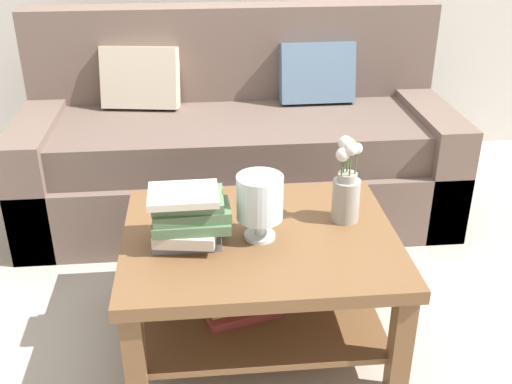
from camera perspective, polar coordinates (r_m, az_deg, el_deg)
ground_plane at (r=2.82m, az=1.46°, el=-8.63°), size 10.00×10.00×0.00m
couch at (r=3.32m, az=-1.73°, el=4.23°), size 2.22×0.90×1.06m
coffee_table at (r=2.35m, az=0.19°, el=-6.86°), size 1.01×0.82×0.47m
book_stack_main at (r=2.18m, az=-6.30°, el=-2.34°), size 0.29×0.23×0.21m
glass_hurricane_vase at (r=2.18m, az=0.35°, el=-0.72°), size 0.17×0.17×0.25m
flower_pitcher at (r=2.33m, az=8.39°, el=0.51°), size 0.11×0.11×0.34m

